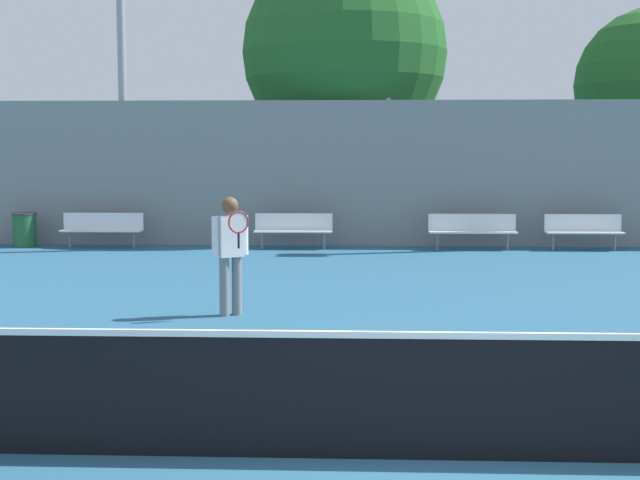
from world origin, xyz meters
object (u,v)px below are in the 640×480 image
Objects in this scene: bench_adjacent_court at (294,227)px; tree_green_broad at (344,53)px; tennis_net at (441,395)px; tennis_player at (230,248)px; bench_courtside_far at (472,228)px; bench_courtside_near at (103,226)px; trash_bin at (25,230)px; bench_by_gate at (584,228)px.

tree_green_broad is at bearing 71.57° from bench_adjacent_court.
tennis_player is (-2.42, 5.83, 0.46)m from tennis_net.
bench_courtside_far is at bearing -48.14° from tree_green_broad.
tennis_net reaches higher than bench_courtside_far.
tennis_player is at bearing -96.57° from tree_green_broad.
tennis_player is 0.22× the size of tree_green_broad.
bench_courtside_near and bench_adjacent_court have the same top height.
tennis_net is at bearing -100.24° from tennis_player.
bench_courtside_near is 4.61m from bench_adjacent_court.
bench_courtside_far is 10.81m from trash_bin.
bench_by_gate is 13.41m from trash_bin.
bench_courtside_far is (8.85, 0.00, 0.00)m from bench_courtside_near.
tennis_net is 6.57× the size of bench_adjacent_court.
bench_by_gate is at bearing -0.01° from bench_courtside_far.
tennis_net is at bearing -86.74° from tree_green_broad.
tennis_player is at bearing 112.57° from tennis_net.
tennis_net reaches higher than bench_by_gate.
bench_by_gate is at bearing 18.05° from tennis_player.
tree_green_broad reaches higher than bench_by_gate.
bench_courtside_far is 1.15× the size of bench_by_gate.
bench_courtside_near is 0.94× the size of bench_courtside_far.
tennis_net is 15.28m from bench_by_gate.
bench_courtside_far and bench_by_gate have the same top height.
tree_green_broad is at bearing 23.40° from trash_bin.
tennis_net is 14.72× the size of trash_bin.
tennis_player is 11.25m from bench_by_gate.
tennis_net is 18.58m from tree_green_broad.
tennis_net is 17.07m from trash_bin.
tennis_player is 9.76m from bench_courtside_near.
tennis_net is at bearing -64.99° from bench_courtside_near.
bench_courtside_far is at bearing 0.01° from bench_adjacent_court.
bench_courtside_far is 2.60m from bench_by_gate.
bench_courtside_far is 0.27× the size of tree_green_broad.
bench_by_gate is (4.67, 14.55, 0.02)m from tennis_net.
bench_adjacent_court is 5.76m from tree_green_broad.
bench_courtside_far is at bearing -0.60° from trash_bin.
bench_courtside_near is 1.05× the size of bench_adjacent_court.
tree_green_broad is at bearing 50.63° from tennis_player.
bench_courtside_far is at bearing 179.99° from bench_by_gate.
bench_courtside_near reaches higher than trash_bin.
tree_green_broad reaches higher than bench_adjacent_court.
bench_by_gate is 8.02m from tree_green_broad.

